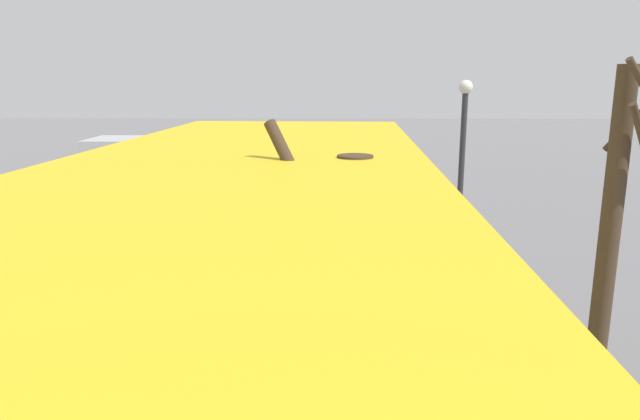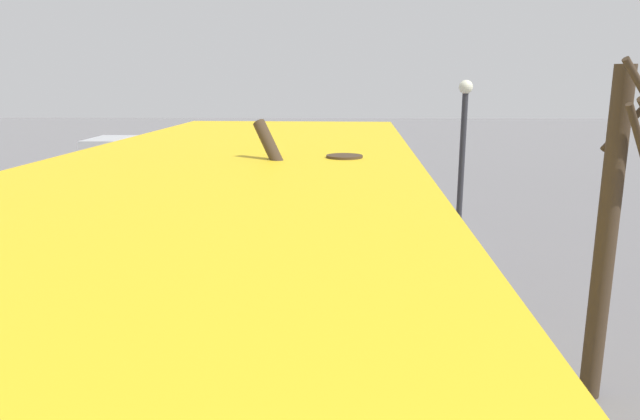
# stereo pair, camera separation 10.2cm
# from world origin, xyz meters

# --- Properties ---
(ground_plane) EXTENTS (90.00, 90.00, 0.00)m
(ground_plane) POSITION_xyz_m (0.00, 0.00, 0.00)
(ground_plane) COLOR slate
(slush_patch_under_van) EXTENTS (2.46, 2.46, 0.01)m
(slush_patch_under_van) POSITION_xyz_m (2.91, -0.15, 0.00)
(slush_patch_under_van) COLOR #999BA0
(slush_patch_under_van) RESTS_ON ground
(cargo_van_parked_right) EXTENTS (2.22, 5.35, 2.60)m
(cargo_van_parked_right) POSITION_xyz_m (4.06, -1.03, 1.18)
(cargo_van_parked_right) COLOR #B7BABF
(cargo_van_parked_right) RESTS_ON ground
(box_truck_background) EXTENTS (2.92, 8.33, 3.38)m
(box_truck_background) POSITION_xyz_m (0.25, 10.09, 1.94)
(box_truck_background) COLOR yellow
(box_truck_background) RESTS_ON ground
(shopping_cart_vendor) EXTENTS (0.79, 0.95, 1.04)m
(shopping_cart_vendor) POSITION_xyz_m (-0.67, 0.40, 0.57)
(shopping_cart_vendor) COLOR red
(shopping_cart_vendor) RESTS_ON ground
(hand_dolly_boxes) EXTENTS (0.68, 0.81, 1.32)m
(hand_dolly_boxes) POSITION_xyz_m (0.40, 0.38, 0.66)
(hand_dolly_boxes) COLOR #515156
(hand_dolly_boxes) RESTS_ON ground
(pedestrian_pink_side) EXTENTS (1.04, 1.04, 2.15)m
(pedestrian_pink_side) POSITION_xyz_m (-0.15, 1.21, 1.58)
(pedestrian_pink_side) COLOR black
(pedestrian_pink_side) RESTS_ON ground
(pedestrian_black_side) EXTENTS (1.04, 1.04, 2.15)m
(pedestrian_black_side) POSITION_xyz_m (0.39, -0.03, 1.58)
(pedestrian_black_side) COLOR black
(pedestrian_black_side) RESTS_ON ground
(pedestrian_white_side) EXTENTS (1.04, 1.04, 2.15)m
(pedestrian_white_side) POSITION_xyz_m (-0.16, -1.16, 1.57)
(pedestrian_white_side) COLOR black
(pedestrian_white_side) RESTS_ON ground
(bare_tree_near) EXTENTS (0.94, 1.21, 4.11)m
(bare_tree_near) POSITION_xyz_m (-3.67, 6.66, 2.17)
(bare_tree_near) COLOR #423323
(bare_tree_near) RESTS_ON ground
(bare_tree_far) EXTENTS (1.28, 0.80, 3.63)m
(bare_tree_far) POSITION_xyz_m (-0.50, 9.56, 1.80)
(bare_tree_far) COLOR #423323
(bare_tree_far) RESTS_ON ground
(street_lamp) EXTENTS (0.28, 0.28, 3.86)m
(street_lamp) POSITION_xyz_m (-3.05, 1.39, 2.37)
(street_lamp) COLOR #2D2D33
(street_lamp) RESTS_ON ground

